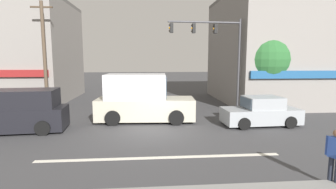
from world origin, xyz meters
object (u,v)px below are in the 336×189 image
object	(u,v)px
utility_pole_near_left	(44,56)
sedan_crossing_rightbound	(152,93)
street_tree	(264,59)
utility_pole_far_right	(251,54)
sedan_crossing_leftbound	(261,112)
pedestrian_foreground_with_bag	(336,155)
box_truck_approaching_near	(142,100)
traffic_light_mast	(220,48)
van_waiting_far	(19,112)

from	to	relation	value
utility_pole_near_left	sedan_crossing_rightbound	world-z (taller)	utility_pole_near_left
street_tree	sedan_crossing_rightbound	size ratio (longest dim) A/B	1.30
utility_pole_far_right	sedan_crossing_leftbound	bearing A→B (deg)	-107.83
sedan_crossing_rightbound	pedestrian_foreground_with_bag	bearing A→B (deg)	-72.95
pedestrian_foreground_with_bag	utility_pole_far_right	bearing A→B (deg)	76.75
street_tree	box_truck_approaching_near	size ratio (longest dim) A/B	0.94
box_truck_approaching_near	pedestrian_foreground_with_bag	distance (m)	10.10
traffic_light_mast	van_waiting_far	size ratio (longest dim) A/B	1.31
street_tree	sedan_crossing_leftbound	xyz separation A→B (m)	(-1.95, -4.16, -2.86)
utility_pole_near_left	van_waiting_far	size ratio (longest dim) A/B	1.56
box_truck_approaching_near	sedan_crossing_leftbound	world-z (taller)	box_truck_approaching_near
street_tree	traffic_light_mast	size ratio (longest dim) A/B	0.87
street_tree	utility_pole_far_right	xyz separation A→B (m)	(0.64, 3.90, 0.44)
utility_pole_near_left	sedan_crossing_leftbound	bearing A→B (deg)	-19.67
sedan_crossing_rightbound	box_truck_approaching_near	world-z (taller)	box_truck_approaching_near
traffic_light_mast	box_truck_approaching_near	size ratio (longest dim) A/B	1.09
utility_pole_near_left	utility_pole_far_right	xyz separation A→B (m)	(15.55, 3.42, 0.19)
utility_pole_far_right	sedan_crossing_rightbound	world-z (taller)	utility_pole_far_right
utility_pole_far_right	sedan_crossing_leftbound	size ratio (longest dim) A/B	1.85
utility_pole_far_right	pedestrian_foreground_with_bag	distance (m)	15.73
traffic_light_mast	sedan_crossing_leftbound	world-z (taller)	traffic_light_mast
traffic_light_mast	pedestrian_foreground_with_bag	size ratio (longest dim) A/B	3.71
box_truck_approaching_near	sedan_crossing_leftbound	distance (m)	6.68
street_tree	traffic_light_mast	bearing A→B (deg)	-168.14
sedan_crossing_leftbound	sedan_crossing_rightbound	bearing A→B (deg)	123.43
traffic_light_mast	sedan_crossing_leftbound	xyz separation A→B (m)	(1.35, -3.46, -3.59)
van_waiting_far	traffic_light_mast	bearing A→B (deg)	18.31
street_tree	utility_pole_near_left	xyz separation A→B (m)	(-14.91, 0.48, 0.25)
sedan_crossing_rightbound	utility_pole_near_left	bearing A→B (deg)	-150.49
utility_pole_far_right	street_tree	bearing A→B (deg)	-99.35
van_waiting_far	sedan_crossing_leftbound	bearing A→B (deg)	1.10
sedan_crossing_leftbound	pedestrian_foreground_with_bag	size ratio (longest dim) A/B	2.49
sedan_crossing_rightbound	sedan_crossing_leftbound	size ratio (longest dim) A/B	0.99
pedestrian_foreground_with_bag	traffic_light_mast	bearing A→B (deg)	92.25
utility_pole_near_left	utility_pole_far_right	distance (m)	15.93
utility_pole_far_right	van_waiting_far	xyz separation A→B (m)	(-15.14, -8.30, -3.00)
sedan_crossing_rightbound	pedestrian_foreground_with_bag	distance (m)	16.40
van_waiting_far	box_truck_approaching_near	bearing A→B (deg)	15.76
pedestrian_foreground_with_bag	utility_pole_near_left	bearing A→B (deg)	136.02
utility_pole_far_right	traffic_light_mast	size ratio (longest dim) A/B	1.25
utility_pole_far_right	box_truck_approaching_near	xyz separation A→B (m)	(-9.08, -6.59, -2.76)
utility_pole_near_left	utility_pole_far_right	world-z (taller)	utility_pole_far_right
box_truck_approaching_near	sedan_crossing_rightbound	bearing A→B (deg)	84.19
box_truck_approaching_near	sedan_crossing_leftbound	bearing A→B (deg)	-12.76
traffic_light_mast	sedan_crossing_rightbound	size ratio (longest dim) A/B	1.50
box_truck_approaching_near	pedestrian_foreground_with_bag	xyz separation A→B (m)	(5.55, -8.43, -0.30)
street_tree	utility_pole_near_left	bearing A→B (deg)	178.17
street_tree	pedestrian_foreground_with_bag	size ratio (longest dim) A/B	3.22
sedan_crossing_leftbound	utility_pole_far_right	bearing A→B (deg)	72.17
sedan_crossing_leftbound	pedestrian_foreground_with_bag	distance (m)	7.03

